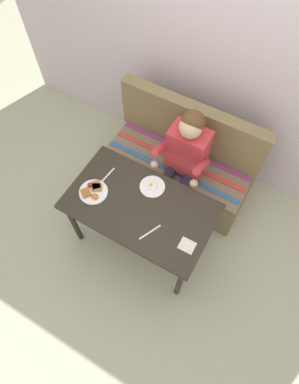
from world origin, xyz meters
The scene contains 10 objects.
ground_plane centered at (0.00, 0.00, 0.00)m, with size 8.00×8.00×0.00m, color #B1B294.
back_wall centered at (0.00, 1.27, 1.30)m, with size 4.40×0.10×2.60m, color silver.
table centered at (0.00, 0.00, 0.65)m, with size 1.20×0.70×0.73m.
couch centered at (0.00, 0.76, 0.33)m, with size 1.44×0.56×1.00m.
person centered at (0.09, 0.59, 0.74)m, with size 0.45×0.61×1.21m.
plate_breakfast centered at (-0.40, -0.08, 0.74)m, with size 0.24×0.24×0.05m.
plate_eggs centered at (0.00, 0.20, 0.74)m, with size 0.21×0.21×0.04m.
napkin centered at (0.48, -0.12, 0.73)m, with size 0.12×0.10×0.01m, color silver.
fork centered at (-0.38, 0.11, 0.73)m, with size 0.01×0.17×0.01m, color silver.
knife centered at (0.18, -0.16, 0.73)m, with size 0.01×0.20×0.01m, color silver.
Camera 1 is at (0.66, -0.99, 3.06)m, focal length 30.46 mm.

